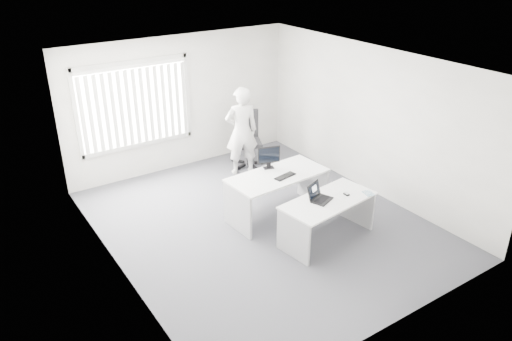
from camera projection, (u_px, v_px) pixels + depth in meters
ground at (261, 223)px, 8.71m from camera, size 6.00×6.00×0.00m
wall_back at (181, 103)px, 10.37m from camera, size 5.00×0.02×2.80m
wall_front at (406, 232)px, 5.86m from camera, size 5.00×0.02×2.80m
wall_left at (112, 189)px, 6.86m from camera, size 0.02×6.00×2.80m
wall_right at (371, 121)px, 9.37m from camera, size 0.02×6.00×2.80m
ceiling at (262, 64)px, 7.52m from camera, size 5.00×6.00×0.02m
window at (135, 105)px, 9.78m from camera, size 2.32×0.06×1.76m
blinds at (136, 107)px, 9.74m from camera, size 2.20×0.10×1.50m
desk_near at (328, 211)px, 8.06m from camera, size 1.69×0.95×0.73m
desk_far at (277, 186)px, 8.74m from camera, size 1.81×0.94×0.81m
office_chair at (248, 148)px, 10.83m from camera, size 0.89×0.89×1.19m
person at (242, 131)px, 10.20m from camera, size 0.78×0.63×1.86m
laptop at (322, 193)px, 7.89m from camera, size 0.44×0.41×0.27m
paper_sheet at (344, 194)px, 8.13m from camera, size 0.31×0.24×0.00m
mouse at (346, 194)px, 8.11m from camera, size 0.06×0.10×0.04m
booklet at (369, 193)px, 8.16m from camera, size 0.18×0.23×0.01m
keyboard at (285, 176)px, 8.55m from camera, size 0.43×0.21×0.02m
monitor at (269, 157)px, 8.79m from camera, size 0.43×0.23×0.41m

